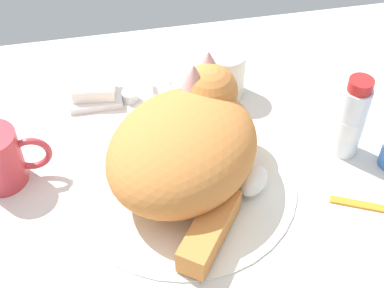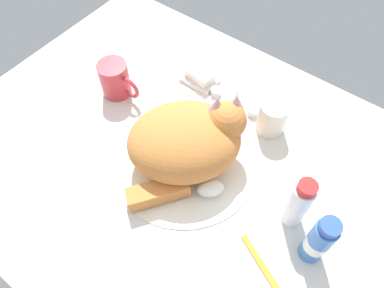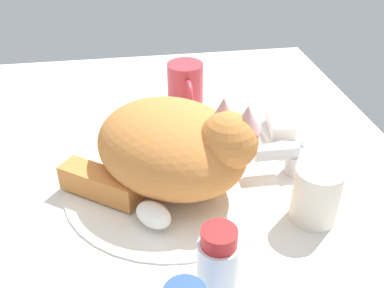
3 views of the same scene
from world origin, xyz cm
name	(u,v)px [view 3 (image 3 of 3)]	position (x,y,z in cm)	size (l,w,h in cm)	color
ground_plane	(173,191)	(0.00, 0.00, -1.50)	(110.00, 82.50, 3.00)	silver
sink_basin	(172,182)	(0.00, 0.00, 0.31)	(33.88, 33.88, 0.63)	white
faucet	(290,161)	(0.00, 19.33, 2.26)	(13.83, 9.06, 5.41)	silver
cat	(175,147)	(0.73, 0.52, 7.40)	(31.15, 32.99, 15.62)	#D17F3D
coffee_mug	(185,86)	(-26.02, 5.97, 4.60)	(11.62, 7.35, 9.20)	#C63842
rinse_cup	(316,195)	(11.00, 19.03, 4.21)	(6.66, 6.66, 8.42)	silver
soap_dish	(280,133)	(-11.45, 21.58, 0.60)	(9.00, 6.40, 1.20)	white
soap_bar	(281,124)	(-11.45, 21.58, 2.38)	(7.22, 4.46, 2.36)	white
toothpaste_bottle	(217,284)	(26.04, 1.69, 6.62)	(4.33, 4.33, 14.19)	white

